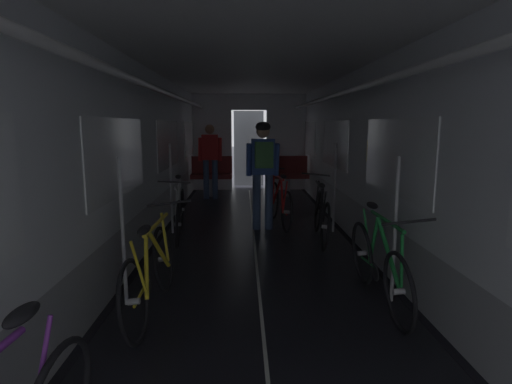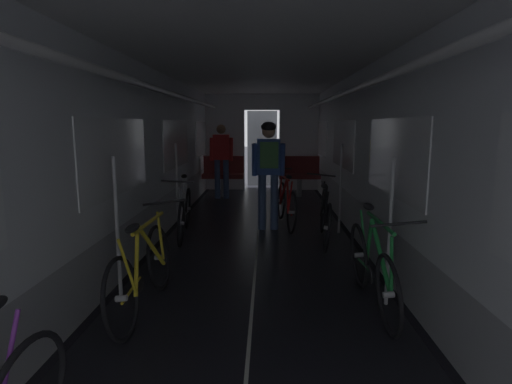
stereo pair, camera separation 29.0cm
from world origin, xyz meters
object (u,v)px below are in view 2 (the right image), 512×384
object	(u,v)px
bicycle_yellow	(143,270)
bicycle_black	(325,216)
bench_seat_far_left	(223,172)
bicycle_red_in_aisle	(286,203)
bench_seat_far_right	(299,172)
bicycle_green	(372,267)
person_standing_near_bench	(221,156)
person_cyclist_aisle	(269,164)
bicycle_silver	(184,212)

from	to	relation	value
bicycle_yellow	bicycle_black	bearing A→B (deg)	49.34
bench_seat_far_left	bicycle_yellow	world-z (taller)	same
bicycle_black	bicycle_red_in_aisle	world-z (taller)	bicycle_black
bench_seat_far_right	bicycle_red_in_aisle	world-z (taller)	bench_seat_far_right
bench_seat_far_left	bench_seat_far_right	xyz separation A→B (m)	(1.80, 0.00, 0.00)
bicycle_green	bicycle_black	world-z (taller)	same
bench_seat_far_right	bicycle_green	bearing A→B (deg)	-87.95
bench_seat_far_right	person_standing_near_bench	world-z (taller)	person_standing_near_bench
bicycle_yellow	person_cyclist_aisle	world-z (taller)	person_cyclist_aisle
bicycle_yellow	bicycle_silver	bearing A→B (deg)	92.78
bicycle_green	bench_seat_far_left	bearing A→B (deg)	108.52
bicycle_black	person_cyclist_aisle	world-z (taller)	person_cyclist_aisle
bench_seat_far_left	person_standing_near_bench	world-z (taller)	person_standing_near_bench
bench_seat_far_right	bicycle_red_in_aisle	distance (m)	2.96
bench_seat_far_right	person_cyclist_aisle	world-z (taller)	person_cyclist_aisle
bench_seat_far_right	bicycle_silver	size ratio (longest dim) A/B	0.58
bicycle_green	bicycle_silver	world-z (taller)	bicycle_green
bench_seat_far_right	bicycle_black	bearing A→B (deg)	-88.82
bench_seat_far_right	person_standing_near_bench	xyz separation A→B (m)	(-1.80, -0.38, 0.41)
bicycle_red_in_aisle	bicycle_black	bearing A→B (deg)	-61.26
bicycle_yellow	bicycle_red_in_aisle	xyz separation A→B (m)	(1.44, 3.24, 0.00)
bench_seat_far_right	bicycle_red_in_aisle	xyz separation A→B (m)	(-0.44, -2.92, -0.18)
bicycle_black	bench_seat_far_left	bearing A→B (deg)	115.89
bench_seat_far_right	person_cyclist_aisle	xyz separation A→B (m)	(-0.74, -3.19, 0.50)
bicycle_black	person_standing_near_bench	distance (m)	4.01
bench_seat_far_left	bench_seat_far_right	size ratio (longest dim) A/B	1.00
bench_seat_far_right	bicycle_green	xyz separation A→B (m)	(0.22, -6.02, -0.19)
bench_seat_far_left	bicycle_silver	size ratio (longest dim) A/B	0.58
bicycle_yellow	person_cyclist_aisle	size ratio (longest dim) A/B	0.98
bench_seat_far_right	person_cyclist_aisle	distance (m)	3.31
person_standing_near_bench	bicycle_red_in_aisle	bearing A→B (deg)	-61.96
person_cyclist_aisle	person_standing_near_bench	distance (m)	3.01
bicycle_silver	bench_seat_far_left	bearing A→B (deg)	86.78
bicycle_yellow	bench_seat_far_left	bearing A→B (deg)	89.22
person_standing_near_bench	bicycle_black	bearing A→B (deg)	-61.77
bicycle_green	person_cyclist_aisle	world-z (taller)	person_cyclist_aisle
bicycle_red_in_aisle	bicycle_silver	bearing A→B (deg)	-154.87
bench_seat_far_right	bicycle_yellow	distance (m)	6.44
bicycle_black	bicycle_silver	world-z (taller)	bicycle_black
person_standing_near_bench	bicycle_green	bearing A→B (deg)	-70.36
bench_seat_far_left	bicycle_yellow	size ratio (longest dim) A/B	0.58
bicycle_black	person_standing_near_bench	size ratio (longest dim) A/B	1.00
bicycle_silver	bicycle_red_in_aisle	xyz separation A→B (m)	(1.57, 0.73, -0.00)
bicycle_silver	bicycle_black	bearing A→B (deg)	-5.86
bench_seat_far_left	bicycle_red_in_aisle	distance (m)	3.23
bicycle_green	person_standing_near_bench	xyz separation A→B (m)	(-2.01, 5.64, 0.59)
bicycle_yellow	bicycle_green	bearing A→B (deg)	3.85
bicycle_green	person_cyclist_aisle	bearing A→B (deg)	108.62
bench_seat_far_left	bicycle_red_in_aisle	bearing A→B (deg)	-65.06
bicycle_black	bicycle_green	bearing A→B (deg)	-86.37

